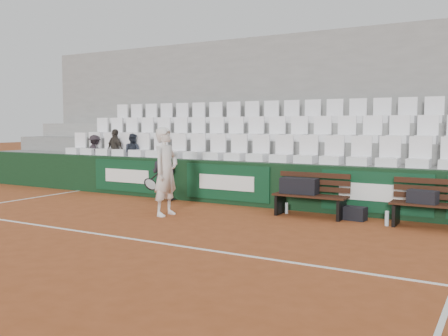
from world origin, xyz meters
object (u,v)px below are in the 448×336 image
sports_bag_left (299,186)px  water_bottle_near (287,208)px  sports_bag_right (423,197)px  water_bottle_far (387,218)px  ball_kid (164,174)px  bench_right (434,216)px  spectator_c (132,137)px  tennis_player (166,172)px  spectator_a (94,137)px  sports_bag_ground (355,213)px  spectator_b (115,134)px  bench_left (310,206)px

sports_bag_left → water_bottle_near: (-0.30, 0.06, -0.50)m
sports_bag_right → water_bottle_far: bearing=-169.7°
sports_bag_right → ball_kid: ball_kid is taller
bench_right → spectator_c: spectator_c is taller
water_bottle_far → tennis_player: 4.40m
sports_bag_right → spectator_c: (-7.74, 1.21, 0.96)m
ball_kid → spectator_a: bearing=-18.3°
bench_right → sports_bag_ground: bearing=176.2°
ball_kid → spectator_b: bearing=-23.3°
sports_bag_right → spectator_a: (-9.17, 1.21, 0.94)m
sports_bag_right → spectator_b: bearing=171.8°
water_bottle_far → spectator_c: 7.41m
sports_bag_ground → tennis_player: (-3.51, -1.42, 0.77)m
bench_left → sports_bag_left: size_ratio=1.98×
ball_kid → tennis_player: bearing=125.2°
water_bottle_far → spectator_a: spectator_a is taller
bench_right → spectator_a: size_ratio=1.48×
tennis_player → bench_right: bearing=15.0°
spectator_b → tennis_player: bearing=157.6°
bench_right → tennis_player: 5.17m
bench_right → spectator_a: 9.52m
ball_kid → sports_bag_right: bearing=173.9°
sports_bag_right → spectator_a: 9.29m
spectator_a → spectator_c: (1.42, 0.00, 0.02)m
water_bottle_near → bench_right: bearing=-2.1°
bench_left → bench_right: (2.33, -0.00, 0.00)m
sports_bag_ground → water_bottle_far: bearing=-20.5°
sports_bag_right → spectator_b: spectator_b is taller
sports_bag_ground → tennis_player: tennis_player is taller
spectator_c → tennis_player: bearing=134.8°
tennis_player → spectator_b: spectator_b is taller
sports_bag_ground → spectator_b: (-7.11, 1.07, 1.46)m
bench_right → bench_left: bearing=180.0°
sports_bag_ground → ball_kid: ball_kid is taller
water_bottle_near → spectator_c: bearing=168.2°
water_bottle_far → ball_kid: bearing=175.3°
sports_bag_left → sports_bag_ground: (1.14, 0.05, -0.48)m
spectator_b → spectator_a: bearing=12.2°
water_bottle_near → spectator_b: spectator_b is taller
ball_kid → sports_bag_ground: bearing=174.7°
bench_left → water_bottle_far: bench_left is taller
water_bottle_far → ball_kid: (-5.44, 0.45, 0.53)m
sports_bag_left → tennis_player: bearing=-150.0°
spectator_a → spectator_c: 1.42m
water_bottle_near → ball_kid: 3.39m
bench_right → water_bottle_far: 0.80m
bench_right → water_bottle_far: size_ratio=5.47×
water_bottle_near → water_bottle_far: (2.10, -0.26, 0.02)m
water_bottle_near → spectator_a: (-6.47, 1.06, 1.39)m
bench_left → spectator_a: bearing=170.6°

